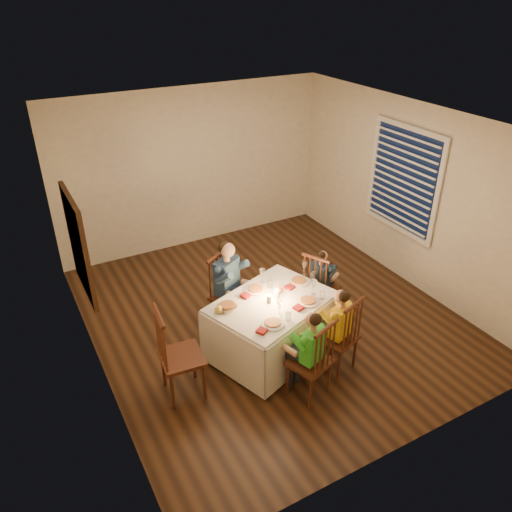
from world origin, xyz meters
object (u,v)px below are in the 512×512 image
chair_extra (185,391)px  child_teal (318,315)px  chair_end (318,315)px  adult (230,324)px  chair_near_right (334,367)px  child_green (307,392)px  chair_adult (230,324)px  chair_near_left (307,392)px  child_yellow (334,367)px  dining_table (272,315)px  serving_bowl (227,307)px

chair_extra → child_teal: (2.11, 0.46, 0.00)m
chair_extra → chair_end: bearing=-72.3°
adult → chair_extra: bearing=-167.1°
chair_near_right → child_green: bearing=1.0°
chair_adult → child_green: child_green is taller
chair_near_left → child_yellow: (0.50, 0.19, 0.00)m
child_green → child_yellow: size_ratio=1.00×
chair_end → child_green: (-0.93, -1.12, 0.00)m
chair_adult → chair_near_right: (0.71, -1.34, 0.00)m
chair_near_left → child_yellow: 0.54m
dining_table → adult: size_ratio=1.37×
child_teal → chair_adult: bearing=44.4°
dining_table → adult: (-0.21, 0.71, -0.52)m
chair_adult → child_yellow: (0.71, -1.34, 0.00)m
dining_table → chair_near_right: (0.49, -0.62, -0.52)m
chair_adult → adult: 0.00m
adult → child_yellow: adult is taller
child_yellow → chair_end: bearing=-134.0°
child_teal → dining_table: bearing=82.7°
chair_adult → child_teal: size_ratio=1.00×
adult → child_teal: (1.13, -0.40, 0.00)m
chair_near_right → adult: 1.51m
chair_extra → child_yellow: size_ratio=1.03×
chair_extra → adult: size_ratio=0.92×
chair_near_left → child_teal: (0.93, 1.12, 0.00)m
chair_extra → chair_near_left: bearing=-113.9°
adult → serving_bowl: (-0.31, -0.62, 0.76)m
child_teal → adult: bearing=44.4°
child_yellow → chair_adult: bearing=-81.7°
child_teal → child_yellow: bearing=129.6°
chair_extra → child_teal: 2.16m
adult → child_teal: adult is taller
chair_near_left → child_teal: size_ratio=1.00×
chair_near_left → chair_near_right: same height
chair_near_left → dining_table: bearing=-110.3°
chair_near_right → child_green: 0.54m
chair_near_right → dining_table: bearing=-71.3°
child_green → child_yellow: bearing=-178.9°
child_teal → serving_bowl: serving_bowl is taller
child_green → child_teal: child_green is taller
child_teal → chair_near_right: bearing=129.6°
child_green → serving_bowl: serving_bowl is taller
adult → dining_table: bearing=-101.8°
chair_near_right → chair_extra: chair_extra is taller
chair_end → child_yellow: child_yellow is taller
chair_end → child_green: child_green is taller
child_green → serving_bowl: bearing=-79.9°
chair_near_right → chair_end: 1.03m
chair_end → adult: 1.20m
chair_extra → child_teal: bearing=-72.3°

